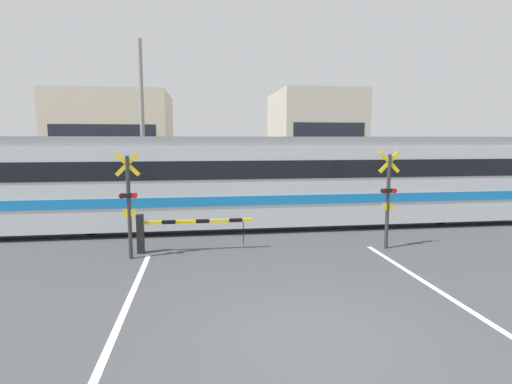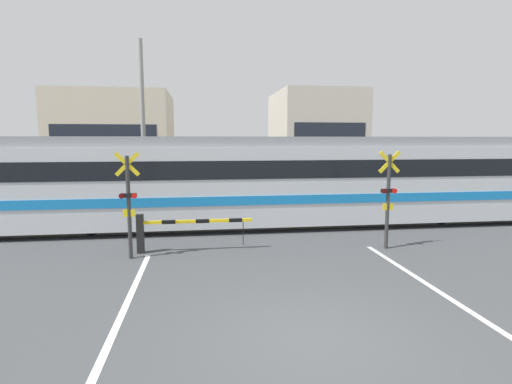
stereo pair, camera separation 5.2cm
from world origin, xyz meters
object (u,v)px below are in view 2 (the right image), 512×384
(crossing_barrier_near, at_px, (168,228))
(pedestrian, at_px, (242,189))
(commuter_train, at_px, (273,179))
(crossing_signal_left, at_px, (129,201))
(crossing_barrier_far, at_px, (303,197))
(crossing_signal_right, at_px, (388,195))

(crossing_barrier_near, distance_m, pedestrian, 8.01)
(commuter_train, xyz_separation_m, pedestrian, (-0.82, 4.18, -0.91))
(crossing_barrier_near, height_order, pedestrian, pedestrian)
(crossing_barrier_near, relative_size, crossing_signal_left, 1.14)
(crossing_barrier_far, xyz_separation_m, pedestrian, (-2.66, 1.59, 0.20))
(commuter_train, bearing_deg, crossing_signal_left, -141.63)
(crossing_signal_right, height_order, pedestrian, crossing_signal_right)
(commuter_train, distance_m, crossing_signal_right, 4.74)
(crossing_barrier_near, relative_size, crossing_barrier_far, 1.00)
(crossing_signal_left, distance_m, pedestrian, 8.92)
(pedestrian, bearing_deg, crossing_barrier_far, -30.92)
(commuter_train, height_order, crossing_signal_left, commuter_train)
(crossing_barrier_far, bearing_deg, commuter_train, -125.58)
(crossing_signal_right, bearing_deg, crossing_barrier_near, 175.50)
(commuter_train, distance_m, crossing_signal_left, 6.09)
(commuter_train, bearing_deg, crossing_barrier_far, 54.42)
(crossing_barrier_far, xyz_separation_m, crossing_signal_left, (-6.62, -6.36, 0.92))
(crossing_barrier_far, height_order, crossing_signal_right, crossing_signal_right)
(commuter_train, distance_m, crossing_barrier_far, 3.36)
(crossing_barrier_far, distance_m, crossing_signal_left, 9.23)
(commuter_train, relative_size, crossing_signal_right, 7.12)
(crossing_signal_left, bearing_deg, pedestrian, 63.54)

